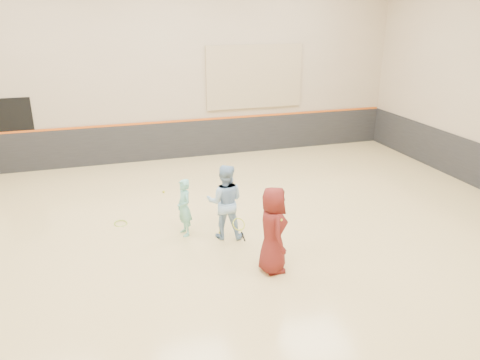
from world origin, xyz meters
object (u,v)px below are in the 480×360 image
object	(u,v)px
young_man	(273,230)
instructor	(225,202)
girl	(184,207)
spare_racket	(120,221)

from	to	relation	value
young_man	instructor	bearing A→B (deg)	20.98
instructor	girl	bearing A→B (deg)	-5.78
spare_racket	instructor	bearing A→B (deg)	-31.60
instructor	spare_racket	bearing A→B (deg)	-12.54
instructor	spare_racket	world-z (taller)	instructor
girl	instructor	world-z (taller)	instructor
girl	young_man	world-z (taller)	young_man
girl	young_man	xyz separation A→B (m)	(1.26, -1.91, 0.19)
young_man	spare_racket	bearing A→B (deg)	46.34
instructor	spare_racket	size ratio (longest dim) A/B	2.48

